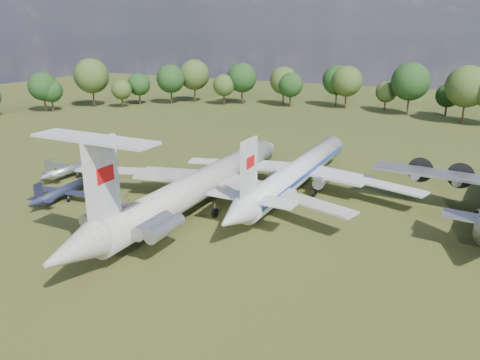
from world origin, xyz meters
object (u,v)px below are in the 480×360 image
at_px(tu104_jet, 298,176).
at_px(person_on_il62, 127,200).
at_px(il62_airliner, 202,189).
at_px(small_prop_northwest, 73,170).
at_px(small_prop_west, 62,194).

height_order(tu104_jet, person_on_il62, person_on_il62).
xyz_separation_m(tu104_jet, person_on_il62, (-9.92, -27.92, 3.82)).
bearing_deg(person_on_il62, il62_airliner, -99.62).
height_order(il62_airliner, person_on_il62, person_on_il62).
xyz_separation_m(il62_airliner, small_prop_northwest, (-27.03, 2.99, -1.69)).
bearing_deg(small_prop_west, il62_airliner, 11.39).
height_order(il62_airliner, small_prop_northwest, il62_airliner).
bearing_deg(tu104_jet, small_prop_northwest, -164.07).
bearing_deg(small_prop_west, person_on_il62, -30.90).
bearing_deg(small_prop_northwest, small_prop_west, -50.92).
relative_size(small_prop_west, small_prop_northwest, 0.95).
xyz_separation_m(small_prop_west, small_prop_northwest, (-7.08, 9.22, 0.05)).
relative_size(il62_airliner, tu104_jet, 1.13).
bearing_deg(tu104_jet, small_prop_west, -146.29).
distance_m(tu104_jet, small_prop_west, 35.10).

